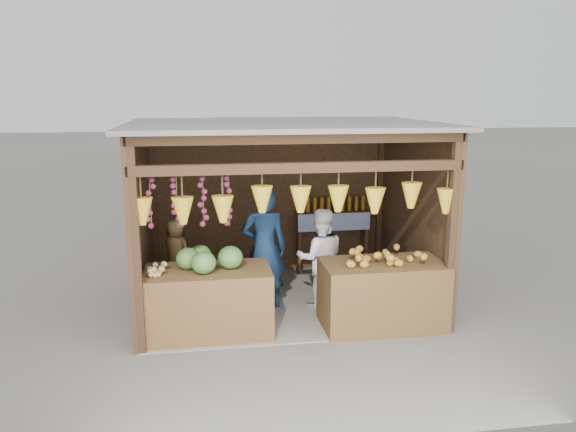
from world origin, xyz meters
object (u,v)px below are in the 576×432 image
object	(u,v)px
counter_left	(209,302)
woman_standing	(320,258)
man_standing	(264,249)
counter_right	(382,294)
vendor_seated	(176,252)

from	to	relation	value
counter_left	woman_standing	distance (m)	1.80
man_standing	woman_standing	distance (m)	0.82
counter_right	vendor_seated	size ratio (longest dim) A/B	1.64
woman_standing	vendor_seated	world-z (taller)	woman_standing
vendor_seated	counter_left	bearing A→B (deg)	144.18
counter_left	man_standing	xyz separation A→B (m)	(0.82, 0.84, 0.44)
woman_standing	counter_left	bearing A→B (deg)	30.21
counter_right	vendor_seated	world-z (taller)	vendor_seated
counter_right	man_standing	xyz separation A→B (m)	(-1.46, 0.93, 0.44)
man_standing	vendor_seated	bearing A→B (deg)	-9.07
counter_right	man_standing	size ratio (longest dim) A/B	0.91
counter_left	counter_right	distance (m)	2.28
counter_right	man_standing	bearing A→B (deg)	147.39
man_standing	vendor_seated	distance (m)	1.30
counter_left	woman_standing	world-z (taller)	woman_standing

